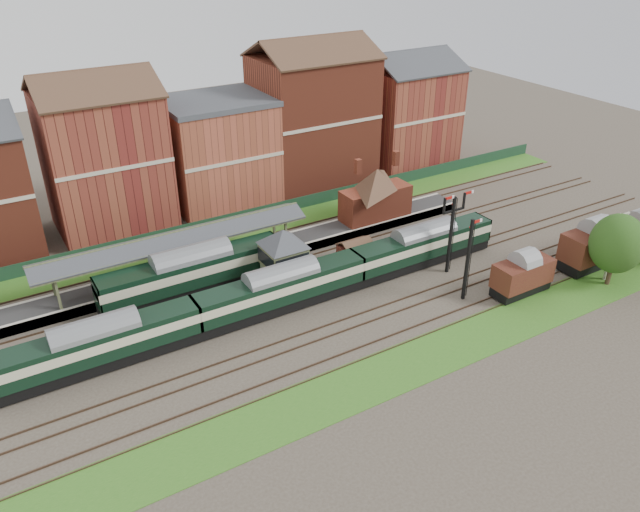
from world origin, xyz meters
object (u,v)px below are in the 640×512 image
signal_box (284,257)px  semaphore_bracket (452,229)px  platform_railcar (193,271)px  dmu_train (282,288)px  goods_van_a (522,275)px

signal_box → semaphore_bracket: bearing=-20.9°
platform_railcar → signal_box: bearing=-23.0°
semaphore_bracket → dmu_train: size_ratio=0.17×
dmu_train → platform_railcar: bearing=131.3°
goods_van_a → semaphore_bracket: bearing=115.5°
signal_box → platform_railcar: signal_box is taller
signal_box → semaphore_bracket: 16.16m
semaphore_bracket → dmu_train: bearing=171.6°
signal_box → goods_van_a: size_ratio=1.05×
semaphore_bracket → dmu_train: semaphore_bracket is taller
signal_box → platform_railcar: 8.37m
semaphore_bracket → goods_van_a: semaphore_bracket is taller
semaphore_bracket → signal_box: bearing=159.1°
signal_box → platform_railcar: bearing=157.0°
semaphore_bracket → goods_van_a: 7.67m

